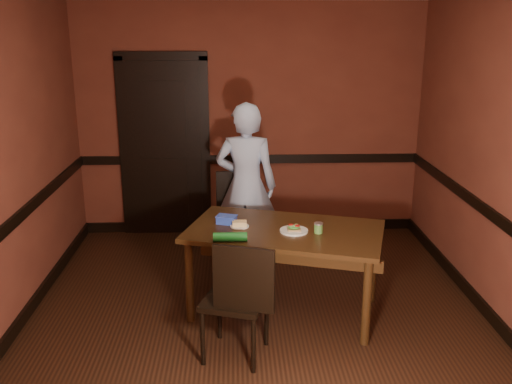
{
  "coord_description": "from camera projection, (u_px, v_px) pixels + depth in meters",
  "views": [
    {
      "loc": [
        -0.18,
        -4.37,
        2.45
      ],
      "look_at": [
        0.0,
        0.35,
        1.05
      ],
      "focal_mm": 40.0,
      "sensor_mm": 36.0,
      "label": 1
    }
  ],
  "objects": [
    {
      "name": "baseboard_left",
      "position": [
        22.0,
        319.0,
        4.8
      ],
      "size": [
        0.03,
        4.5,
        0.12
      ],
      "primitive_type": "cube",
      "color": "black",
      "rests_on": "ground"
    },
    {
      "name": "dado_left",
      "position": [
        10.0,
        225.0,
        4.56
      ],
      "size": [
        0.03,
        4.5,
        0.1
      ],
      "primitive_type": "cube",
      "color": "black",
      "rests_on": "ground"
    },
    {
      "name": "dado_back",
      "position": [
        250.0,
        159.0,
        6.77
      ],
      "size": [
        4.0,
        0.03,
        0.1
      ],
      "primitive_type": "cube",
      "color": "black",
      "rests_on": "ground"
    },
    {
      "name": "chair_near",
      "position": [
        235.0,
        297.0,
        4.26
      ],
      "size": [
        0.56,
        0.56,
        0.96
      ],
      "primitive_type": null,
      "rotation": [
        0.0,
        0.0,
        2.84
      ],
      "color": "black",
      "rests_on": "floor"
    },
    {
      "name": "dado_right",
      "position": [
        497.0,
        219.0,
        4.71
      ],
      "size": [
        0.03,
        4.5,
        0.1
      ],
      "primitive_type": "cube",
      "color": "black",
      "rests_on": "ground"
    },
    {
      "name": "wall_front",
      "position": [
        280.0,
        301.0,
        2.35
      ],
      "size": [
        4.0,
        0.02,
        2.7
      ],
      "primitive_type": "cube",
      "color": "#602A1D",
      "rests_on": "ground"
    },
    {
      "name": "sandwich_plate",
      "position": [
        294.0,
        230.0,
        4.79
      ],
      "size": [
        0.24,
        0.24,
        0.06
      ],
      "rotation": [
        0.0,
        0.0,
        0.34
      ],
      "color": "silver",
      "rests_on": "dining_table"
    },
    {
      "name": "dining_table",
      "position": [
        284.0,
        270.0,
        4.97
      ],
      "size": [
        1.83,
        1.35,
        0.77
      ],
      "primitive_type": "cube",
      "rotation": [
        0.0,
        0.0,
        -0.29
      ],
      "color": "black",
      "rests_on": "floor"
    },
    {
      "name": "person",
      "position": [
        246.0,
        186.0,
        5.82
      ],
      "size": [
        0.68,
        0.5,
        1.71
      ],
      "primitive_type": "imported",
      "rotation": [
        0.0,
        0.0,
        2.99
      ],
      "color": "#A4BDDD",
      "rests_on": "floor"
    },
    {
      "name": "baseboard_back",
      "position": [
        250.0,
        226.0,
        7.01
      ],
      "size": [
        4.0,
        0.03,
        0.12
      ],
      "primitive_type": "cube",
      "color": "black",
      "rests_on": "ground"
    },
    {
      "name": "food_tub",
      "position": [
        227.0,
        219.0,
        4.99
      ],
      "size": [
        0.2,
        0.16,
        0.07
      ],
      "rotation": [
        0.0,
        0.0,
        -0.32
      ],
      "color": "blue",
      "rests_on": "dining_table"
    },
    {
      "name": "wall_left",
      "position": [
        1.0,
        171.0,
        4.43
      ],
      "size": [
        0.02,
        4.5,
        2.7
      ],
      "primitive_type": "cube",
      "color": "#602A1D",
      "rests_on": "ground"
    },
    {
      "name": "wall_right",
      "position": [
        506.0,
        166.0,
        4.58
      ],
      "size": [
        0.02,
        4.5,
        2.7
      ],
      "primitive_type": "cube",
      "color": "#602A1D",
      "rests_on": "ground"
    },
    {
      "name": "cheese_saucer",
      "position": [
        240.0,
        225.0,
        4.91
      ],
      "size": [
        0.16,
        0.16,
        0.05
      ],
      "rotation": [
        0.0,
        0.0,
        -0.22
      ],
      "color": "silver",
      "rests_on": "dining_table"
    },
    {
      "name": "chair_far",
      "position": [
        235.0,
        222.0,
        5.87
      ],
      "size": [
        0.52,
        0.52,
        0.98
      ],
      "primitive_type": null,
      "rotation": [
        0.0,
        0.0,
        0.14
      ],
      "color": "black",
      "rests_on": "floor"
    },
    {
      "name": "sauce_jar",
      "position": [
        318.0,
        228.0,
        4.76
      ],
      "size": [
        0.08,
        0.08,
        0.09
      ],
      "rotation": [
        0.0,
        0.0,
        -0.36
      ],
      "color": "#4F8838",
      "rests_on": "dining_table"
    },
    {
      "name": "baseboard_right",
      "position": [
        486.0,
        310.0,
        4.94
      ],
      "size": [
        0.03,
        4.5,
        0.12
      ],
      "primitive_type": "cube",
      "color": "black",
      "rests_on": "ground"
    },
    {
      "name": "floor",
      "position": [
        258.0,
        321.0,
        4.89
      ],
      "size": [
        4.0,
        4.5,
        0.01
      ],
      "primitive_type": "cube",
      "color": "black",
      "rests_on": "ground"
    },
    {
      "name": "door",
      "position": [
        165.0,
        144.0,
        6.67
      ],
      "size": [
        1.05,
        0.07,
        2.2
      ],
      "color": "black",
      "rests_on": "ground"
    },
    {
      "name": "wall_back",
      "position": [
        250.0,
        121.0,
        6.66
      ],
      "size": [
        4.0,
        0.02,
        2.7
      ],
      "primitive_type": "cube",
      "color": "#602A1D",
      "rests_on": "ground"
    },
    {
      "name": "wrapped_veg",
      "position": [
        230.0,
        237.0,
        4.57
      ],
      "size": [
        0.27,
        0.08,
        0.08
      ],
      "primitive_type": "cylinder",
      "rotation": [
        0.0,
        1.57,
        -0.0
      ],
      "color": "#134F17",
      "rests_on": "dining_table"
    }
  ]
}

